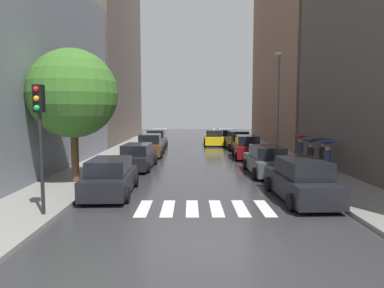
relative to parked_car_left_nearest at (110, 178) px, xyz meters
The scene contains 24 objects.
ground_plane 18.90m from the parked_car_left_nearest, 77.92° to the left, with size 28.00×72.00×0.04m, color #2E2E30.
sidewalk_left 18.66m from the parked_car_left_nearest, 97.86° to the left, with size 3.00×72.00×0.15m, color gray.
sidewalk_right 21.23m from the parked_car_left_nearest, 60.50° to the left, with size 3.00×72.00×0.15m, color gray.
crosswalk_stripes 4.53m from the parked_car_left_nearest, 27.95° to the right, with size 4.95×2.20×0.01m.
building_left_near 10.47m from the parked_car_left_nearest, 141.86° to the left, with size 6.00×21.49×12.30m, color slate.
building_left_mid 30.69m from the parked_car_left_nearest, 104.27° to the left, with size 6.00×21.16×23.74m, color #564C47.
building_right_mid 28.58m from the parked_car_left_nearest, 56.71° to the left, with size 6.00×19.47×18.75m, color #8C6B56.
parked_car_left_nearest is the anchor object (origin of this frame).
parked_car_left_second 6.71m from the parked_car_left_nearest, 88.74° to the left, with size 2.11×4.76×1.57m.
parked_car_left_third 12.67m from the parked_car_left_nearest, 88.91° to the left, with size 2.14×4.40×1.78m.
parked_car_left_fourth 18.77m from the parked_car_left_nearest, 89.64° to the left, with size 2.05×4.62×1.79m.
parked_car_right_nearest 7.96m from the parked_car_left_nearest, ahead, with size 2.09×4.75×1.69m.
parked_car_right_second 9.11m from the parked_car_left_nearest, 31.48° to the left, with size 2.04×4.78×1.63m.
parked_car_right_third 13.73m from the parked_car_left_nearest, 55.59° to the left, with size 2.18×4.33×1.77m.
parked_car_right_fourth 19.37m from the parked_car_left_nearest, 65.89° to the left, with size 2.26×4.40×1.74m.
parked_car_right_fifth 25.00m from the parked_car_left_nearest, 71.84° to the left, with size 2.10×4.48×1.54m.
taxi_midroad 22.34m from the parked_car_left_nearest, 74.57° to the left, with size 2.20×4.71×1.81m.
pedestrian_foreground 12.12m from the parked_car_left_nearest, 24.05° to the left, with size 1.17×1.17×1.86m.
pedestrian_near_tree 13.45m from the parked_car_left_nearest, 36.61° to the left, with size 1.20×1.20×1.87m.
pedestrian_by_kerb 10.61m from the parked_car_left_nearest, 13.23° to the left, with size 0.93×0.93×1.97m.
pedestrian_far_side 11.55m from the parked_car_left_nearest, 25.76° to the left, with size 0.98×0.98×1.83m.
street_tree_left 4.75m from the parked_car_left_nearest, 136.72° to the left, with size 4.25×4.25×6.41m.
traffic_light_left_corner 4.40m from the parked_car_left_nearest, 114.62° to the right, with size 0.30×0.42×4.30m.
lamp_post_right 13.73m from the parked_car_left_nearest, 44.11° to the left, with size 0.60×0.28×7.45m.
Camera 1 is at (-0.53, -8.91, 3.59)m, focal length 31.87 mm.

